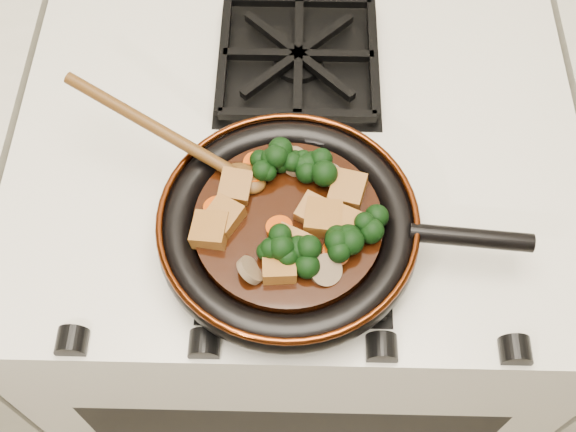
{
  "coord_description": "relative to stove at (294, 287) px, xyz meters",
  "views": [
    {
      "loc": [
        0.0,
        1.13,
        1.68
      ],
      "look_at": [
        -0.01,
        1.54,
        0.97
      ],
      "focal_mm": 45.0,
      "sensor_mm": 36.0,
      "label": 1
    }
  ],
  "objects": [
    {
      "name": "tofu_cube_1",
      "position": [
        -0.02,
        -0.21,
        0.52
      ],
      "size": [
        0.04,
        0.04,
        0.02
      ],
      "primitive_type": "cube",
      "rotation": [
        -0.08,
        0.02,
        0.07
      ],
      "color": "brown",
      "rests_on": "braising_sauce"
    },
    {
      "name": "carrot_coin_1",
      "position": [
        -0.05,
        -0.07,
        0.51
      ],
      "size": [
        0.03,
        0.03,
        0.01
      ],
      "primitive_type": "cylinder",
      "rotation": [
        0.06,
        -0.21,
        0.0
      ],
      "color": "#C33F05",
      "rests_on": "braising_sauce"
    },
    {
      "name": "broccoli_floret_6",
      "position": [
        0.05,
        -0.19,
        0.52
      ],
      "size": [
        0.09,
        0.09,
        0.06
      ],
      "primitive_type": null,
      "rotation": [
        -0.05,
        0.2,
        2.2
      ],
      "color": "black",
      "rests_on": "braising_sauce"
    },
    {
      "name": "tofu_cube_2",
      "position": [
        0.02,
        -0.14,
        0.52
      ],
      "size": [
        0.05,
        0.05,
        0.02
      ],
      "primitive_type": "cube",
      "rotation": [
        0.06,
        -0.07,
        1.1
      ],
      "color": "brown",
      "rests_on": "braising_sauce"
    },
    {
      "name": "wooden_spoon",
      "position": [
        -0.12,
        -0.06,
        0.53
      ],
      "size": [
        0.15,
        0.09,
        0.24
      ],
      "rotation": [
        0.0,
        0.0,
        2.69
      ],
      "color": "#4F3011",
      "rests_on": "braising_sauce"
    },
    {
      "name": "broccoli_floret_3",
      "position": [
        0.02,
        -0.08,
        0.52
      ],
      "size": [
        0.09,
        0.09,
        0.07
      ],
      "primitive_type": null,
      "rotation": [
        0.21,
        0.2,
        0.94
      ],
      "color": "black",
      "rests_on": "braising_sauce"
    },
    {
      "name": "tofu_cube_0",
      "position": [
        0.05,
        -0.15,
        0.52
      ],
      "size": [
        0.05,
        0.05,
        0.02
      ],
      "primitive_type": "cube",
      "rotation": [
        -0.0,
        -0.02,
        1.13
      ],
      "color": "brown",
      "rests_on": "braising_sauce"
    },
    {
      "name": "broccoli_floret_1",
      "position": [
        0.0,
        -0.2,
        0.52
      ],
      "size": [
        0.08,
        0.08,
        0.06
      ],
      "primitive_type": null,
      "rotation": [
        -0.09,
        0.11,
        0.51
      ],
      "color": "black",
      "rests_on": "braising_sauce"
    },
    {
      "name": "tofu_cube_3",
      "position": [
        -0.07,
        -0.11,
        0.52
      ],
      "size": [
        0.04,
        0.05,
        0.03
      ],
      "primitive_type": "cube",
      "rotation": [
        0.08,
        -0.08,
        1.44
      ],
      "color": "brown",
      "rests_on": "braising_sauce"
    },
    {
      "name": "mushroom_slice_1",
      "position": [
        0.04,
        -0.09,
        0.52
      ],
      "size": [
        0.04,
        0.04,
        0.02
      ],
      "primitive_type": "cylinder",
      "rotation": [
        0.54,
        0.0,
        1.74
      ],
      "color": "brown",
      "rests_on": "braising_sauce"
    },
    {
      "name": "braising_sauce",
      "position": [
        -0.01,
        -0.15,
        0.5
      ],
      "size": [
        0.22,
        0.22,
        0.02
      ],
      "primitive_type": "cylinder",
      "color": "black",
      "rests_on": "skillet"
    },
    {
      "name": "stove",
      "position": [
        0.0,
        0.0,
        0.0
      ],
      "size": [
        0.76,
        0.6,
        0.9
      ],
      "primitive_type": "cube",
      "color": "beige",
      "rests_on": "ground"
    },
    {
      "name": "broccoli_floret_7",
      "position": [
        -0.04,
        -0.08,
        0.52
      ],
      "size": [
        0.08,
        0.07,
        0.06
      ],
      "primitive_type": null,
      "rotation": [
        0.09,
        0.08,
        1.02
      ],
      "color": "black",
      "rests_on": "braising_sauce"
    },
    {
      "name": "burner_grate_front",
      "position": [
        0.0,
        -0.14,
        0.46
      ],
      "size": [
        0.23,
        0.23,
        0.03
      ],
      "primitive_type": null,
      "color": "black",
      "rests_on": "stove"
    },
    {
      "name": "broccoli_floret_2",
      "position": [
        -0.02,
        -0.07,
        0.52
      ],
      "size": [
        0.08,
        0.08,
        0.06
      ],
      "primitive_type": null,
      "rotation": [
        0.07,
        -0.03,
        0.47
      ],
      "color": "black",
      "rests_on": "braising_sauce"
    },
    {
      "name": "broccoli_floret_4",
      "position": [
        0.01,
        -0.07,
        0.52
      ],
      "size": [
        0.07,
        0.07,
        0.07
      ],
      "primitive_type": null,
      "rotation": [
        -0.22,
        -0.23,
        0.17
      ],
      "color": "black",
      "rests_on": "braising_sauce"
    },
    {
      "name": "broccoli_floret_5",
      "position": [
        0.08,
        -0.16,
        0.52
      ],
      "size": [
        0.07,
        0.06,
        0.06
      ],
      "primitive_type": null,
      "rotation": [
        -0.19,
        0.01,
        1.64
      ],
      "color": "black",
      "rests_on": "braising_sauce"
    },
    {
      "name": "tofu_cube_4",
      "position": [
        -0.0,
        -0.19,
        0.52
      ],
      "size": [
        0.05,
        0.05,
        0.03
      ],
      "primitive_type": "cube",
      "rotation": [
        0.01,
        -0.11,
        1.13
      ],
      "color": "brown",
      "rests_on": "braising_sauce"
    },
    {
      "name": "mushroom_slice_2",
      "position": [
        0.03,
        -0.21,
        0.52
      ],
      "size": [
        0.05,
        0.05,
        0.02
      ],
      "primitive_type": "cylinder",
      "rotation": [
        0.44,
        0.0,
        0.57
      ],
      "color": "brown",
      "rests_on": "braising_sauce"
    },
    {
      "name": "burner_grate_back",
      "position": [
        0.0,
        0.14,
        0.46
      ],
      "size": [
        0.23,
        0.23,
        0.03
      ],
      "primitive_type": null,
      "color": "black",
      "rests_on": "stove"
    },
    {
      "name": "tofu_cube_8",
      "position": [
        -0.1,
        -0.17,
        0.52
      ],
      "size": [
        0.05,
        0.05,
        0.03
      ],
      "primitive_type": "cube",
      "rotation": [
        0.0,
        0.12,
        3.01
      ],
      "color": "brown",
      "rests_on": "braising_sauce"
    },
    {
      "name": "carrot_coin_2",
      "position": [
        0.05,
        -0.19,
        0.51
      ],
      "size": [
        0.03,
        0.03,
        0.02
      ],
      "primitive_type": "cylinder",
      "rotation": [
        0.33,
        0.17,
        0.0
      ],
      "color": "#C33F05",
      "rests_on": "braising_sauce"
    },
    {
      "name": "mushroom_slice_0",
      "position": [
        -0.05,
        -0.21,
        0.52
      ],
      "size": [
        0.04,
        0.04,
        0.03
      ],
      "primitive_type": "cylinder",
      "rotation": [
        0.86,
        0.0,
        2.02
      ],
      "color": "brown",
      "rests_on": "braising_sauce"
    },
    {
      "name": "skillet",
      "position": [
        -0.01,
        -0.15,
        0.49
      ],
      "size": [
        0.43,
        0.31,
        0.05
      ],
      "rotation": [
        0.0,
        0.0,
        -0.08
      ],
      "color": "black",
      "rests_on": "burner_grate_front"
    },
    {
      "name": "tofu_cube_6",
      "position": [
        -0.08,
        -0.15,
        0.52
      ],
      "size": [
        0.05,
        0.05,
        0.03
      ],
      "primitive_type": "cube",
      "rotation": [
        -0.04,
        -0.1,
        1.03
      ],
      "color": "brown",
      "rests_on": "braising_sauce"
    },
    {
      "name": "carrot_coin_3",
      "position": [
        -0.09,
        -0.13,
        0.51
      ],
      "size": [
        0.03,
        0.03,
        0.02
      ],
      "primitive_type": "cylinder",
      "rotation": [
        -0.2,
        -0.15,
        0.0
      ],
      "color": "#C33F05",
      "rests_on": "braising_sauce"
    },
    {
      "name": "tofu_cube_5",
      "position": [
        0.03,
        -0.15,
        0.52
      ],
      "size": [
        0.05,
        0.05,
        0.02
      ],
      "primitive_type": "cube",
      "rotation": [
        0.04,
        -0.0,
        3.04
      ],
      "color": "brown",
      "rests_on": "braising_sauce"
    },
    {
      "name": "carrot_coin_0",
      "position": [
        -0.05,
        -0.09,
        0.51
      ],
      "size": [
        0.03,
        0.03,
        0.02
      ],
      "primitive_type": "cylinder",
      "rotation": [
        -0.32,
        -0.02,
        0.0
      ],
      "color": "#C33F05",
      "rests_on": "braising_sauce"
    },
    {
      "name": "broccoli_floret_0",
      "position": [
        -0.02,
        -0.19,
        0.52
      ],
      "size": [
        0.07,
        0.08,
        0.08
      ],
      "primitive_type": null,
      "rotation": [
        0.17,
        0.21,
        1.74
      ],
      "color": "black",
      "rests_on": "braising_sauce"
    },
    {
      "name": "tofu_cube_7",
      "position": [
        0.06,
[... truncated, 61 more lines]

